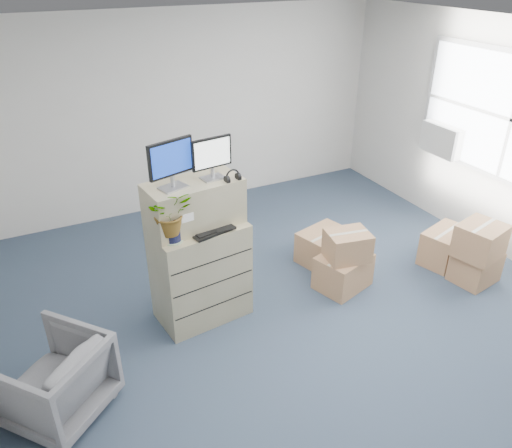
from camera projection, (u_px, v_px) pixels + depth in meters
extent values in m
plane|color=#273446|center=(312.00, 335.00, 5.04)|extent=(7.00, 7.00, 0.00)
cube|color=beige|center=(186.00, 112.00, 7.13)|extent=(6.00, 0.02, 2.80)
cube|color=white|center=(512.00, 120.00, 5.76)|extent=(0.01, 2.60, 1.40)
cube|color=silver|center=(443.00, 139.00, 6.69)|extent=(0.24, 0.60, 0.40)
cube|color=#9B916A|center=(201.00, 272.00, 5.09)|extent=(0.97, 0.66, 1.06)
cube|color=#9B916A|center=(194.00, 204.00, 4.77)|extent=(0.96, 0.56, 0.46)
cube|color=#99999E|center=(173.00, 187.00, 4.53)|extent=(0.28, 0.24, 0.02)
cylinder|color=#99999E|center=(173.00, 181.00, 4.50)|extent=(0.04, 0.04, 0.11)
cube|color=black|center=(171.00, 158.00, 4.39)|extent=(0.45, 0.17, 0.33)
cube|color=navy|center=(172.00, 159.00, 4.38)|extent=(0.40, 0.13, 0.28)
cube|color=#99999E|center=(213.00, 178.00, 4.72)|extent=(0.23, 0.18, 0.01)
cylinder|color=#99999E|center=(212.00, 172.00, 4.69)|extent=(0.04, 0.04, 0.10)
cube|color=black|center=(212.00, 153.00, 4.60)|extent=(0.41, 0.09, 0.29)
cube|color=silver|center=(212.00, 153.00, 4.59)|extent=(0.37, 0.06, 0.25)
torus|color=black|center=(233.00, 176.00, 4.66)|extent=(0.15, 0.03, 0.15)
cube|color=black|center=(213.00, 231.00, 4.74)|extent=(0.46, 0.27, 0.02)
ellipsoid|color=silver|center=(230.00, 221.00, 4.90)|extent=(0.09, 0.06, 0.03)
cylinder|color=gray|center=(200.00, 212.00, 4.84)|extent=(0.07, 0.07, 0.24)
cube|color=silver|center=(193.00, 225.00, 4.85)|extent=(0.07, 0.06, 0.02)
cube|color=black|center=(193.00, 219.00, 4.82)|extent=(0.06, 0.04, 0.12)
cube|color=black|center=(225.00, 210.00, 5.09)|extent=(0.25, 0.20, 0.07)
cube|color=#4179DF|center=(221.00, 203.00, 5.05)|extent=(0.25, 0.19, 0.08)
cylinder|color=#95AB89|center=(172.00, 240.00, 4.59)|extent=(0.20, 0.20, 0.02)
cylinder|color=#111333|center=(172.00, 233.00, 4.56)|extent=(0.17, 0.17, 0.13)
imported|color=#20601B|center=(170.00, 216.00, 4.48)|extent=(0.43, 0.47, 0.34)
imported|color=#5C5C61|center=(53.00, 376.00, 4.02)|extent=(1.04, 1.03, 0.78)
cube|color=#A2704E|center=(343.00, 271.00, 5.69)|extent=(0.69, 0.60, 0.40)
cube|color=#A2704E|center=(475.00, 267.00, 5.81)|extent=(0.56, 0.49, 0.36)
cube|color=#A2704E|center=(327.00, 248.00, 6.15)|extent=(0.72, 0.69, 0.40)
cube|color=#A2704E|center=(347.00, 246.00, 5.49)|extent=(0.52, 0.44, 0.32)
cube|color=#A2704E|center=(480.00, 240.00, 5.61)|extent=(0.58, 0.54, 0.38)
cube|color=#A2704E|center=(445.00, 246.00, 6.15)|extent=(0.69, 0.54, 0.43)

